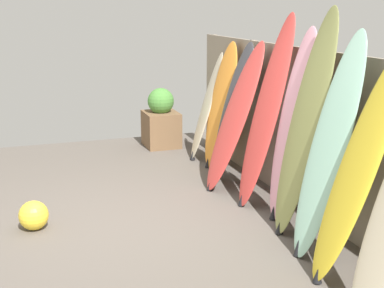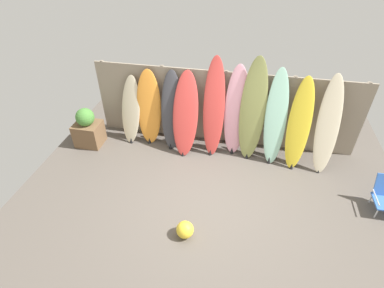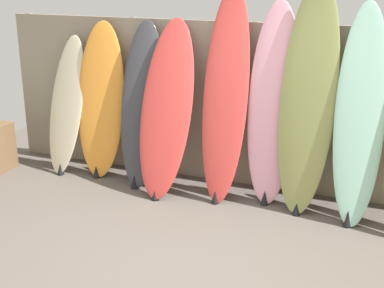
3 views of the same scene
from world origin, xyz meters
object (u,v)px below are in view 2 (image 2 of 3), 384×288
(surfboard_red_3, at_px, (185,115))
(surfboard_seafoam_7, at_px, (276,119))
(surfboard_orange_1, at_px, (149,108))
(surfboard_pink_5, at_px, (236,112))
(surfboard_red_4, at_px, (214,108))
(surfboard_cream_0, at_px, (131,111))
(beach_ball, at_px, (185,230))
(surfboard_olive_6, at_px, (253,111))
(surfboard_charcoal_2, at_px, (172,111))
(surfboard_yellow_8, at_px, (299,125))
(surfboard_cream_9, at_px, (328,126))
(planter_box, at_px, (88,129))

(surfboard_red_3, height_order, surfboard_seafoam_7, surfboard_seafoam_7)
(surfboard_orange_1, distance_m, surfboard_pink_5, 2.02)
(surfboard_red_4, bearing_deg, surfboard_red_3, -169.91)
(surfboard_cream_0, height_order, surfboard_pink_5, surfboard_pink_5)
(surfboard_orange_1, relative_size, beach_ball, 5.83)
(surfboard_orange_1, relative_size, surfboard_olive_6, 0.79)
(surfboard_charcoal_2, xyz_separation_m, surfboard_yellow_8, (2.79, -0.10, 0.06))
(surfboard_orange_1, distance_m, surfboard_red_3, 0.93)
(surfboard_seafoam_7, bearing_deg, surfboard_olive_6, 174.20)
(surfboard_cream_0, relative_size, surfboard_yellow_8, 0.83)
(surfboard_pink_5, relative_size, surfboard_cream_9, 1.02)
(beach_ball, bearing_deg, surfboard_cream_9, 45.02)
(surfboard_yellow_8, relative_size, surfboard_cream_9, 0.96)
(surfboard_cream_0, relative_size, planter_box, 1.67)
(surfboard_red_3, xyz_separation_m, surfboard_seafoam_7, (1.95, 0.06, 0.10))
(surfboard_orange_1, relative_size, surfboard_charcoal_2, 0.98)
(surfboard_charcoal_2, bearing_deg, surfboard_cream_9, -1.63)
(surfboard_pink_5, relative_size, surfboard_olive_6, 0.91)
(surfboard_olive_6, height_order, beach_ball, surfboard_olive_6)
(surfboard_red_4, xyz_separation_m, beach_ball, (-0.09, -2.57, -0.93))
(surfboard_yellow_8, relative_size, beach_ball, 6.35)
(surfboard_cream_0, relative_size, surfboard_seafoam_7, 0.78)
(surfboard_cream_9, xyz_separation_m, planter_box, (-5.32, -0.32, -0.58))
(surfboard_cream_0, height_order, surfboard_olive_6, surfboard_olive_6)
(surfboard_cream_0, distance_m, surfboard_pink_5, 2.47)
(surfboard_olive_6, xyz_separation_m, beach_ball, (-0.93, -2.57, -0.97))
(surfboard_charcoal_2, bearing_deg, surfboard_olive_6, -0.14)
(surfboard_orange_1, relative_size, surfboard_pink_5, 0.87)
(planter_box, bearing_deg, surfboard_red_3, 7.38)
(surfboard_charcoal_2, distance_m, planter_box, 2.06)
(surfboard_red_4, bearing_deg, planter_box, -172.04)
(surfboard_pink_5, relative_size, planter_box, 2.14)
(surfboard_olive_6, distance_m, planter_box, 3.86)
(surfboard_cream_9, height_order, beach_ball, surfboard_cream_9)
(surfboard_orange_1, xyz_separation_m, beach_ball, (1.44, -2.64, -0.73))
(planter_box, bearing_deg, surfboard_seafoam_7, 4.84)
(surfboard_orange_1, height_order, surfboard_red_3, surfboard_red_3)
(surfboard_red_4, xyz_separation_m, surfboard_seafoam_7, (1.34, -0.05, -0.07))
(surfboard_red_4, xyz_separation_m, planter_box, (-2.93, -0.41, -0.66))
(surfboard_orange_1, distance_m, surfboard_cream_9, 3.92)
(surfboard_charcoal_2, height_order, surfboard_red_4, surfboard_red_4)
(surfboard_pink_5, xyz_separation_m, surfboard_seafoam_7, (0.85, -0.12, -0.00))
(surfboard_cream_9, relative_size, planter_box, 2.10)
(surfboard_charcoal_2, xyz_separation_m, surfboard_olive_6, (1.81, -0.00, 0.22))
(planter_box, bearing_deg, surfboard_pink_5, 7.95)
(surfboard_yellow_8, distance_m, planter_box, 4.80)
(surfboard_red_4, height_order, surfboard_cream_9, surfboard_red_4)
(surfboard_pink_5, bearing_deg, surfboard_orange_1, -179.96)
(surfboard_yellow_8, bearing_deg, planter_box, -176.19)
(surfboard_olive_6, relative_size, surfboard_seafoam_7, 1.09)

